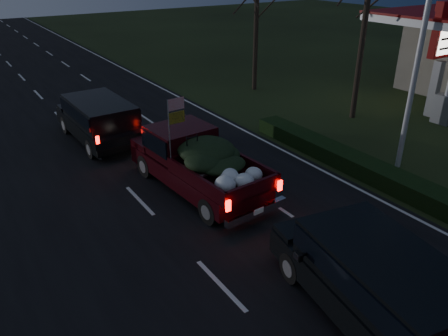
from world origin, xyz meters
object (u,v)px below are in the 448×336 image
light_pole (426,19)px  rear_suv (380,279)px  pickup_truck (197,159)px  gas_price_pylon (445,41)px  lead_suv (99,116)px

light_pole → rear_suv: 9.73m
pickup_truck → rear_suv: bearing=-93.0°
light_pole → pickup_truck: (-7.42, 2.73, -4.35)m
light_pole → gas_price_pylon: 7.36m
lead_suv → pickup_truck: bearing=-79.2°
light_pole → rear_suv: size_ratio=1.64×
light_pole → lead_suv: bearing=134.7°
lead_suv → rear_suv: 13.74m
gas_price_pylon → pickup_truck: 14.17m
lead_suv → rear_suv: size_ratio=0.96×
pickup_truck → rear_suv: 7.54m
pickup_truck → lead_suv: size_ratio=1.11×
rear_suv → light_pole: bearing=43.3°
gas_price_pylon → rear_suv: bearing=-150.4°
gas_price_pylon → pickup_truck: gas_price_pylon is taller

